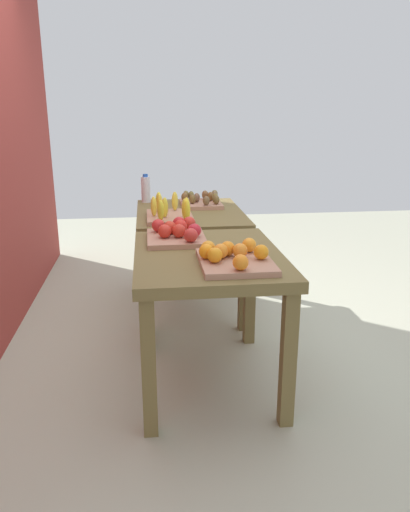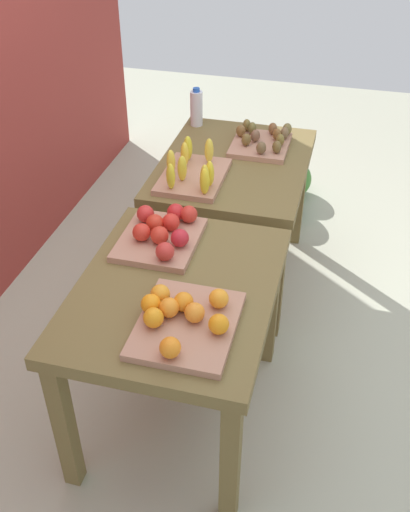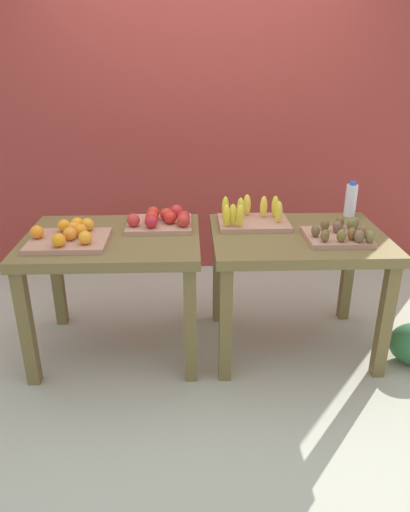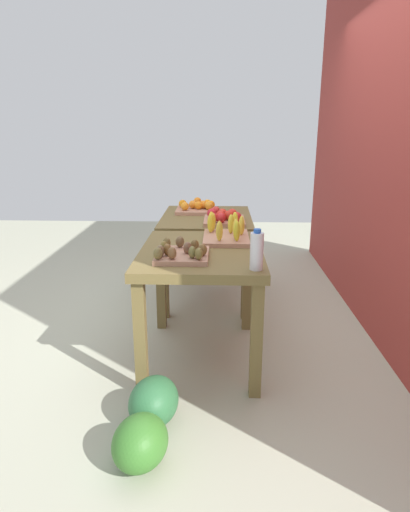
{
  "view_description": "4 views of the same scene",
  "coord_description": "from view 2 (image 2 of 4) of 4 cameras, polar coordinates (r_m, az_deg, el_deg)",
  "views": [
    {
      "loc": [
        -3.11,
        0.32,
        1.55
      ],
      "look_at": [
        -0.04,
        -0.05,
        0.61
      ],
      "focal_mm": 34.46,
      "sensor_mm": 36.0,
      "label": 1
    },
    {
      "loc": [
        -2.32,
        -0.58,
        2.31
      ],
      "look_at": [
        -0.04,
        0.01,
        0.56
      ],
      "focal_mm": 41.4,
      "sensor_mm": 36.0,
      "label": 2
    },
    {
      "loc": [
        -0.1,
        -2.65,
        1.77
      ],
      "look_at": [
        -0.0,
        0.03,
        0.64
      ],
      "focal_mm": 33.11,
      "sensor_mm": 36.0,
      "label": 3
    },
    {
      "loc": [
        3.34,
        0.12,
        1.56
      ],
      "look_at": [
        0.05,
        0.01,
        0.59
      ],
      "focal_mm": 30.76,
      "sensor_mm": 36.0,
      "label": 4
    }
  ],
  "objects": [
    {
      "name": "display_table_right",
      "position": [
        3.36,
        2.79,
        7.37
      ],
      "size": [
        1.04,
        0.8,
        0.79
      ],
      "color": "brown",
      "rests_on": "ground_plane"
    },
    {
      "name": "banana_crate",
      "position": [
        3.09,
        -1.2,
        8.09
      ],
      "size": [
        0.44,
        0.32,
        0.17
      ],
      "color": "tan",
      "rests_on": "display_table_right"
    },
    {
      "name": "ground_plane",
      "position": [
        3.32,
        0.38,
        -7.42
      ],
      "size": [
        8.0,
        8.0,
        0.0
      ],
      "primitive_type": "plane",
      "color": "#AEB199"
    },
    {
      "name": "orange_bin",
      "position": [
        2.19,
        -2.07,
        -6.09
      ],
      "size": [
        0.45,
        0.38,
        0.11
      ],
      "color": "tan",
      "rests_on": "display_table_left"
    },
    {
      "name": "water_bottle",
      "position": [
        3.7,
        -0.83,
        14.11
      ],
      "size": [
        0.08,
        0.08,
        0.23
      ],
      "color": "silver",
      "rests_on": "display_table_right"
    },
    {
      "name": "watermelon_pile",
      "position": [
        4.37,
        8.14,
        6.26
      ],
      "size": [
        0.69,
        0.35,
        0.26
      ],
      "color": "#377429",
      "rests_on": "ground_plane"
    },
    {
      "name": "apple_bin",
      "position": [
        2.63,
        -4.14,
        2.26
      ],
      "size": [
        0.41,
        0.34,
        0.11
      ],
      "color": "tan",
      "rests_on": "display_table_left"
    },
    {
      "name": "kiwi_bin",
      "position": [
        3.46,
        5.54,
        10.99
      ],
      "size": [
        0.36,
        0.33,
        0.1
      ],
      "color": "tan",
      "rests_on": "display_table_right"
    },
    {
      "name": "display_table_left",
      "position": [
        2.47,
        -2.75,
        -4.98
      ],
      "size": [
        1.04,
        0.8,
        0.79
      ],
      "color": "brown",
      "rests_on": "ground_plane"
    }
  ]
}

